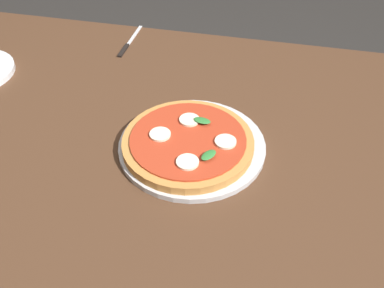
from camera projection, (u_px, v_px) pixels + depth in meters
name	position (u px, v px, depth m)	size (l,w,h in m)	color
dining_table	(168.00, 169.00, 0.95)	(1.54, 0.94, 0.78)	#4C301E
serving_tray	(192.00, 145.00, 0.85)	(0.30, 0.30, 0.01)	silver
pizza	(188.00, 142.00, 0.83)	(0.26, 0.26, 0.03)	#C6843F
knife	(128.00, 45.00, 1.17)	(0.01, 0.19, 0.01)	black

